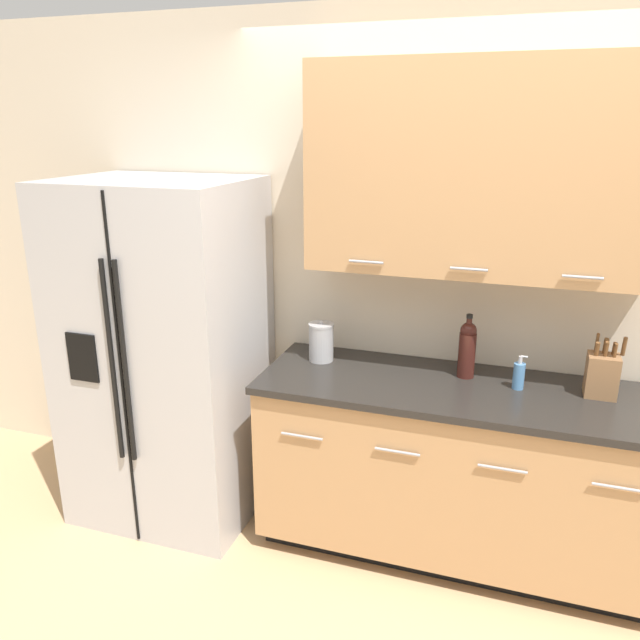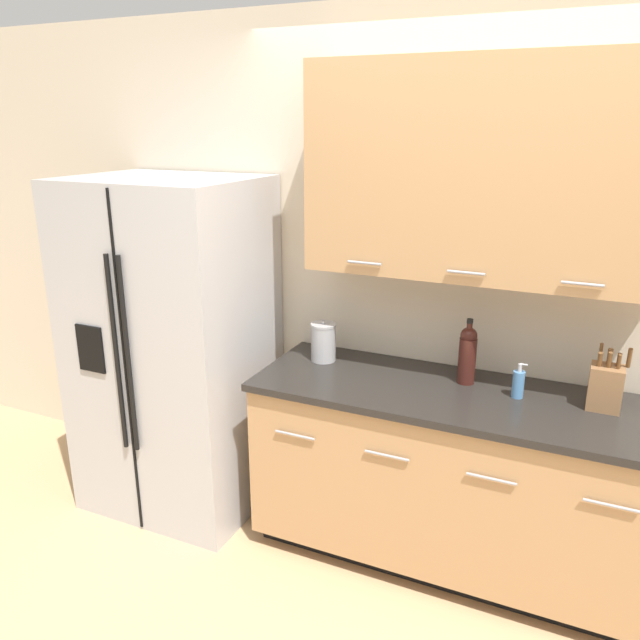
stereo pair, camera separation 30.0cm
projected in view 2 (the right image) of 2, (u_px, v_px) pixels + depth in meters
The scene contains 7 objects.
wall_back at pixel (489, 261), 2.89m from camera, with size 10.00×0.39×2.60m.
counter_unit at pixel (452, 477), 2.95m from camera, with size 1.87×0.64×0.90m.
refrigerator at pixel (174, 348), 3.36m from camera, with size 0.93×0.78×1.80m.
knife_block at pixel (606, 386), 2.62m from camera, with size 0.15×0.12×0.29m.
wine_bottle at pixel (467, 354), 2.87m from camera, with size 0.08×0.08×0.31m.
soap_dispenser at pixel (518, 384), 2.74m from camera, with size 0.06×0.05×0.16m.
steel_canister at pixel (323, 342), 3.16m from camera, with size 0.13×0.13×0.21m.
Camera 2 is at (0.44, -1.77, 2.07)m, focal length 35.00 mm.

